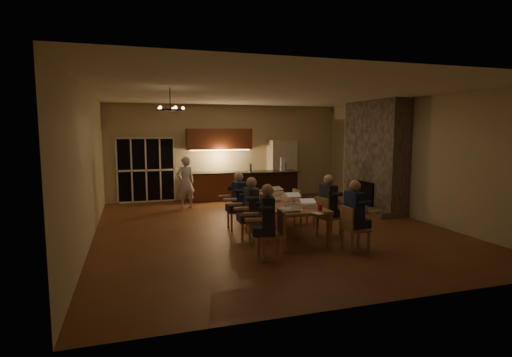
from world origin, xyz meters
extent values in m
plane|color=brown|center=(0.00, 0.00, 0.00)|extent=(9.00, 9.00, 0.00)
cube|color=tan|center=(0.00, 4.52, 1.60)|extent=(8.00, 0.04, 3.20)
cube|color=tan|center=(-4.02, 0.00, 1.60)|extent=(0.04, 9.00, 3.20)
cube|color=tan|center=(4.02, 0.00, 1.60)|extent=(0.04, 9.00, 3.20)
cube|color=white|center=(0.00, 0.00, 3.22)|extent=(8.00, 9.00, 0.04)
cube|color=black|center=(-2.70, 4.47, 1.05)|extent=(1.86, 0.08, 2.10)
cube|color=#716859|center=(3.70, 1.20, 1.60)|extent=(0.58, 2.50, 3.20)
cube|color=beige|center=(1.90, 4.15, 1.00)|extent=(0.90, 0.68, 2.00)
cube|color=#AC6D44|center=(0.09, -0.63, 0.38)|extent=(1.10, 2.83, 0.75)
cube|color=black|center=(0.83, 2.75, 0.54)|extent=(2.04, 0.83, 1.08)
imported|color=silver|center=(-1.61, 3.04, 0.78)|extent=(0.65, 0.51, 1.57)
torus|color=black|center=(-2.35, -0.59, 2.75)|extent=(0.54, 0.54, 0.03)
cylinder|color=white|center=(0.02, -1.12, 0.80)|extent=(0.08, 0.08, 0.10)
cylinder|color=white|center=(0.19, -0.12, 0.80)|extent=(0.07, 0.07, 0.10)
cylinder|color=white|center=(-0.31, 0.25, 0.80)|extent=(0.08, 0.08, 0.10)
cylinder|color=#BB130C|center=(0.41, -1.89, 0.81)|extent=(0.09, 0.09, 0.12)
cylinder|color=#BB130C|center=(-0.28, -0.27, 0.81)|extent=(0.10, 0.10, 0.12)
cylinder|color=#BB130C|center=(0.26, 0.84, 0.81)|extent=(0.10, 0.10, 0.12)
cylinder|color=#B2B2B7|center=(0.09, -1.29, 0.81)|extent=(0.06, 0.06, 0.12)
cylinder|color=#3F0F0C|center=(-0.06, 0.76, 0.81)|extent=(0.07, 0.07, 0.12)
cylinder|color=#B2B2B7|center=(0.45, -0.38, 0.81)|extent=(0.06, 0.06, 0.12)
cylinder|color=white|center=(0.47, -1.24, 0.76)|extent=(0.22, 0.22, 0.02)
cylinder|color=white|center=(-0.20, -1.50, 0.76)|extent=(0.27, 0.27, 0.02)
cylinder|color=white|center=(0.56, 0.12, 0.76)|extent=(0.26, 0.26, 0.02)
cube|color=white|center=(0.24, -2.13, 0.76)|extent=(0.21, 0.25, 0.01)
cylinder|color=#99999E|center=(0.37, 2.81, 1.20)|extent=(0.07, 0.07, 0.24)
cube|color=silver|center=(1.38, 2.69, 1.29)|extent=(0.15, 0.15, 0.41)
camera|label=1|loc=(-3.12, -8.94, 2.33)|focal=28.00mm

